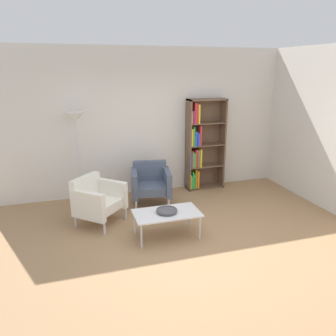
{
  "coord_description": "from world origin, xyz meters",
  "views": [
    {
      "loc": [
        -1.61,
        -4.05,
        2.49
      ],
      "look_at": [
        -0.11,
        0.84,
        0.95
      ],
      "focal_mm": 35.5,
      "sensor_mm": 36.0,
      "label": 1
    }
  ],
  "objects_px": {
    "bookshelf_tall": "(201,146)",
    "armchair_corner_red": "(151,183)",
    "coffee_table_low": "(167,214)",
    "decorative_bowl": "(167,210)",
    "floor_lamp_torchiere": "(76,128)",
    "armchair_near_window": "(97,199)"
  },
  "relations": [
    {
      "from": "floor_lamp_torchiere",
      "to": "bookshelf_tall",
      "type": "bearing_deg",
      "value": 2.17
    },
    {
      "from": "bookshelf_tall",
      "to": "coffee_table_low",
      "type": "bearing_deg",
      "value": -125.08
    },
    {
      "from": "armchair_corner_red",
      "to": "floor_lamp_torchiere",
      "type": "distance_m",
      "value": 1.69
    },
    {
      "from": "bookshelf_tall",
      "to": "decorative_bowl",
      "type": "xyz_separation_m",
      "value": [
        -1.32,
        -1.88,
        -0.49
      ]
    },
    {
      "from": "bookshelf_tall",
      "to": "armchair_near_window",
      "type": "bearing_deg",
      "value": -154.84
    },
    {
      "from": "coffee_table_low",
      "to": "armchair_corner_red",
      "type": "bearing_deg",
      "value": 86.11
    },
    {
      "from": "bookshelf_tall",
      "to": "armchair_near_window",
      "type": "height_order",
      "value": "bookshelf_tall"
    },
    {
      "from": "bookshelf_tall",
      "to": "armchair_corner_red",
      "type": "xyz_separation_m",
      "value": [
        -1.23,
        -0.52,
        -0.51
      ]
    },
    {
      "from": "decorative_bowl",
      "to": "floor_lamp_torchiere",
      "type": "distance_m",
      "value": 2.37
    },
    {
      "from": "coffee_table_low",
      "to": "decorative_bowl",
      "type": "height_order",
      "value": "decorative_bowl"
    },
    {
      "from": "coffee_table_low",
      "to": "decorative_bowl",
      "type": "distance_m",
      "value": 0.07
    },
    {
      "from": "decorative_bowl",
      "to": "floor_lamp_torchiere",
      "type": "xyz_separation_m",
      "value": [
        -1.18,
        1.79,
        1.01
      ]
    },
    {
      "from": "bookshelf_tall",
      "to": "armchair_corner_red",
      "type": "bearing_deg",
      "value": -157.04
    },
    {
      "from": "coffee_table_low",
      "to": "bookshelf_tall",
      "type": "bearing_deg",
      "value": 54.92
    },
    {
      "from": "armchair_corner_red",
      "to": "coffee_table_low",
      "type": "bearing_deg",
      "value": -84.58
    },
    {
      "from": "armchair_corner_red",
      "to": "floor_lamp_torchiere",
      "type": "height_order",
      "value": "floor_lamp_torchiere"
    },
    {
      "from": "coffee_table_low",
      "to": "armchair_near_window",
      "type": "height_order",
      "value": "armchair_near_window"
    },
    {
      "from": "decorative_bowl",
      "to": "armchair_near_window",
      "type": "distance_m",
      "value": 1.26
    },
    {
      "from": "coffee_table_low",
      "to": "decorative_bowl",
      "type": "xyz_separation_m",
      "value": [
        -0.0,
        0.0,
        0.07
      ]
    },
    {
      "from": "bookshelf_tall",
      "to": "armchair_corner_red",
      "type": "distance_m",
      "value": 1.43
    },
    {
      "from": "coffee_table_low",
      "to": "armchair_near_window",
      "type": "bearing_deg",
      "value": 139.98
    },
    {
      "from": "coffee_table_low",
      "to": "armchair_near_window",
      "type": "xyz_separation_m",
      "value": [
        -0.96,
        0.81,
        0.05
      ]
    }
  ]
}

